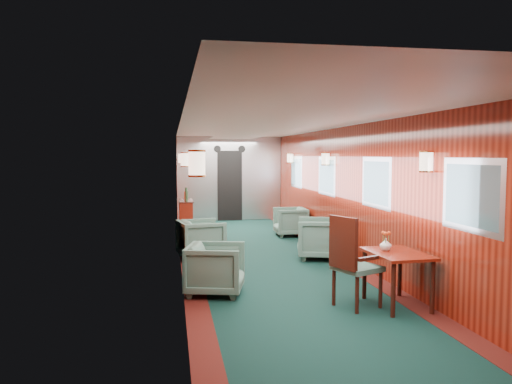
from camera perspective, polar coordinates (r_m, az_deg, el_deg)
room at (r=8.47m, az=1.54°, el=2.60°), size 12.00×12.10×2.40m
bulkhead at (r=14.33m, az=-3.05°, el=1.47°), size 2.98×0.17×2.39m
windows_right at (r=9.12m, az=10.44°, el=1.48°), size 0.02×8.60×0.80m
wall_sconces at (r=9.02m, az=0.85°, el=3.68°), size 2.97×7.97×0.25m
dining_table at (r=6.48m, az=15.83°, el=-7.59°), size 0.68×0.93×0.68m
side_chair at (r=6.25m, az=10.81°, el=-7.47°), size 0.66×0.67×1.14m
credenza at (r=11.27m, az=-8.04°, el=-3.09°), size 0.31×0.98×1.15m
flower_vase at (r=6.52m, az=14.60°, el=-5.82°), size 0.19×0.19×0.15m
armchair_left_near at (r=6.84m, az=-4.64°, el=-8.75°), size 0.91×0.89×0.69m
armchair_left_far at (r=9.15m, az=-6.29°, el=-5.37°), size 0.92×0.90×0.71m
armchair_right_near at (r=9.16m, az=7.32°, el=-5.27°), size 0.99×0.98×0.74m
armchair_right_far at (r=11.64m, az=3.95°, el=-3.40°), size 0.74×0.72×0.66m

